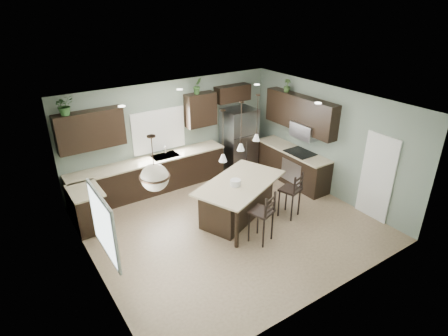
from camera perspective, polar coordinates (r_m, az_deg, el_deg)
ground at (r=8.69m, az=0.93°, el=-8.58°), size 6.00×6.00×0.00m
pantry_door at (r=9.17m, az=22.27°, el=-1.35°), size 0.04×0.82×2.04m
window_back at (r=9.97m, az=-9.95°, el=5.66°), size 1.35×0.02×1.00m
window_left at (r=6.19m, az=-18.03°, el=-8.29°), size 0.02×1.10×1.00m
left_return_cabs at (r=8.90m, az=-20.14°, el=-5.98°), size 0.60×0.90×0.90m
left_return_countertop at (r=8.69m, az=-20.48°, el=-3.29°), size 0.66×0.96×0.04m
back_lower_cabs at (r=10.00m, az=-11.13°, el=-1.26°), size 4.20×0.60×0.90m
back_countertop at (r=9.78m, az=-11.31°, el=1.16°), size 4.20×0.66×0.04m
sink_inset at (r=9.94m, az=-8.95°, el=1.84°), size 0.70×0.45×0.01m
faucet at (r=9.85m, az=-8.93°, el=2.56°), size 0.02×0.02×0.28m
back_upper_left at (r=9.19m, az=-19.70°, el=5.45°), size 1.55×0.34×0.90m
back_upper_right at (r=10.23m, az=-3.58°, el=8.86°), size 0.85×0.34×0.90m
fridge_header at (r=10.70m, az=1.32°, el=11.30°), size 1.05×0.34×0.45m
right_lower_cabs at (r=10.58m, az=10.32°, el=0.36°), size 0.60×2.35×0.90m
right_countertop at (r=10.38m, az=10.44°, el=2.69°), size 0.66×2.35×0.04m
cooktop at (r=10.19m, az=11.51°, el=2.31°), size 0.58×0.75×0.02m
wall_oven_front at (r=10.21m, az=10.13°, el=-0.58°), size 0.01×0.72×0.60m
right_upper_cabs at (r=10.14m, az=11.52°, el=8.24°), size 0.34×2.35×0.90m
microwave at (r=10.05m, az=12.22°, el=5.61°), size 0.40×0.75×0.40m
refrigerator at (r=10.93m, az=2.30°, el=4.30°), size 0.90×0.74×1.85m
kitchen_island at (r=8.73m, az=2.40°, el=-4.84°), size 2.50×2.00×0.92m
serving_dish at (r=8.32m, az=1.76°, el=-2.25°), size 0.24×0.24×0.14m
bar_stool_left at (r=7.90m, az=5.67°, el=-7.44°), size 0.56×0.56×1.18m
bar_stool_right at (r=8.84m, az=9.98°, el=-3.98°), size 0.53×0.53×1.15m
pendant_left at (r=7.42m, az=-0.16°, el=4.86°), size 0.17×0.17×1.10m
pendant_center at (r=7.98m, az=2.64°, el=6.33°), size 0.17×0.17×1.10m
pendant_right at (r=8.56m, az=5.07°, el=7.58°), size 0.17×0.17×1.10m
chandelier at (r=6.20m, az=-10.69°, el=0.68°), size 0.51×0.51×0.99m
plant_back_left at (r=8.88m, az=-23.16°, el=8.79°), size 0.46×0.43×0.44m
plant_back_right at (r=9.99m, az=-4.09°, el=12.37°), size 0.24×0.19×0.43m
plant_right_wall at (r=10.33m, az=9.60°, el=12.28°), size 0.25×0.25×0.34m
room_shell at (r=7.86m, az=1.02°, el=1.74°), size 6.00×6.00×6.00m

